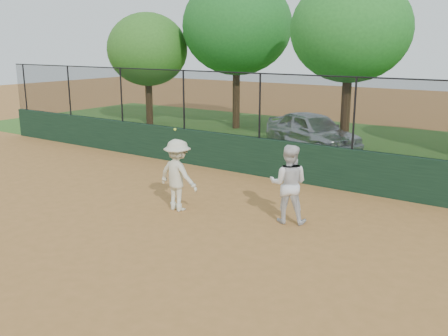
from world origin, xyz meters
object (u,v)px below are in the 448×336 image
Objects in this scene: parked_car at (312,131)px; player_main at (178,175)px; tree_0 at (147,50)px; tree_2 at (350,30)px; tree_1 at (237,26)px; player_second at (288,184)px.

player_main is (0.37, -8.56, 0.15)m from parked_car.
tree_0 is 10.62m from tree_2.
player_main is 0.30× the size of tree_1.
player_second is at bearing -35.22° from tree_0.
tree_1 is 1.09× the size of tree_2.
player_second is (3.03, -7.78, 0.17)m from parked_car.
player_second is 13.92m from tree_1.
parked_car is 8.35m from player_second.
player_main is at bearing -93.29° from tree_2.
player_main reaches higher than parked_car.
tree_1 is (4.37, 1.48, 1.11)m from tree_0.
tree_0 is 0.85× the size of tree_2.
tree_0 is 4.75m from tree_1.
tree_2 is at bearing 86.71° from player_main.
tree_2 is (10.59, -0.19, 0.80)m from tree_0.
tree_2 reaches higher than parked_car.
player_main is at bearing -4.45° from player_second.
player_second is 0.28× the size of tree_2.
player_main is at bearing -151.23° from parked_car.
tree_1 is at bearing 18.65° from tree_0.
player_main is at bearing -63.19° from tree_1.
player_main is 10.24m from tree_2.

